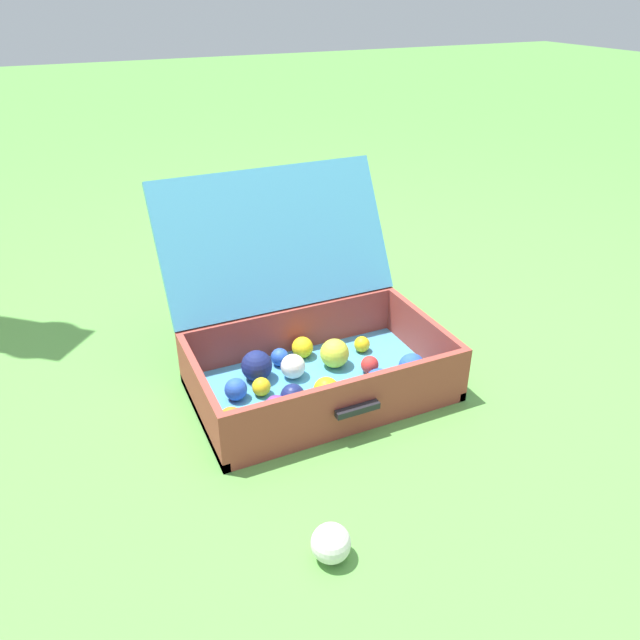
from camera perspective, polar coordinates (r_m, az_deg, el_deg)
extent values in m
plane|color=#569342|center=(1.63, 2.86, -6.73)|extent=(16.00, 16.00, 0.00)
cube|color=#4799C6|center=(1.62, 0.00, -6.25)|extent=(0.65, 0.39, 0.03)
cube|color=#9E3D33|center=(1.50, -11.07, -7.03)|extent=(0.02, 0.39, 0.15)
cube|color=#9E3D33|center=(1.72, 9.60, -1.87)|extent=(0.02, 0.39, 0.15)
cube|color=#9E3D33|center=(1.45, 3.13, -8.06)|extent=(0.61, 0.02, 0.15)
cube|color=#9E3D33|center=(1.73, -2.59, -1.23)|extent=(0.61, 0.02, 0.15)
cube|color=#4799C6|center=(1.71, -4.12, 7.60)|extent=(0.65, 0.21, 0.35)
cube|color=black|center=(1.43, 3.52, -8.33)|extent=(0.11, 0.02, 0.02)
sphere|color=white|center=(1.62, -2.53, -4.34)|extent=(0.07, 0.07, 0.07)
sphere|color=blue|center=(1.56, -7.86, -6.42)|extent=(0.06, 0.06, 0.06)
sphere|color=red|center=(1.65, 4.66, -4.18)|extent=(0.05, 0.05, 0.05)
sphere|color=yellow|center=(1.53, 0.59, -6.53)|extent=(0.07, 0.07, 0.07)
sphere|color=yellow|center=(1.74, 3.93, -2.27)|extent=(0.05, 0.05, 0.05)
sphere|color=yellow|center=(1.57, -5.49, -6.22)|extent=(0.05, 0.05, 0.05)
sphere|color=orange|center=(1.45, -8.29, -9.21)|extent=(0.06, 0.06, 0.06)
sphere|color=blue|center=(1.63, 8.57, -4.33)|extent=(0.07, 0.07, 0.07)
sphere|color=blue|center=(1.56, 5.51, -5.81)|extent=(0.07, 0.07, 0.07)
sphere|color=purple|center=(1.48, -4.09, -8.12)|extent=(0.06, 0.06, 0.06)
sphere|color=#CCDB38|center=(1.66, 1.24, -3.15)|extent=(0.08, 0.08, 0.08)
sphere|color=navy|center=(1.62, -5.93, -4.26)|extent=(0.08, 0.08, 0.08)
sphere|color=navy|center=(1.57, 7.98, -5.73)|extent=(0.07, 0.07, 0.07)
sphere|color=blue|center=(1.68, -3.78, -3.47)|extent=(0.05, 0.05, 0.05)
sphere|color=yellow|center=(1.71, -1.65, -2.57)|extent=(0.06, 0.06, 0.06)
sphere|color=navy|center=(1.52, -2.56, -7.10)|extent=(0.06, 0.06, 0.06)
sphere|color=white|center=(1.21, 1.02, -20.10)|extent=(0.08, 0.08, 0.08)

